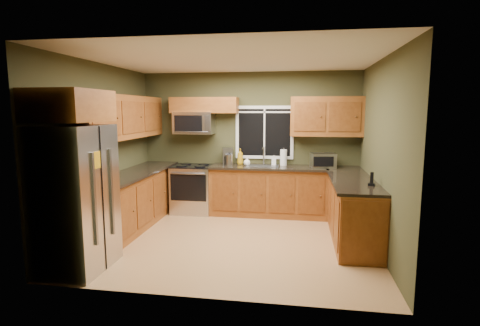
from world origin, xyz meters
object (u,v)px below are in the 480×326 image
(refrigerator, at_px, (76,198))
(microwave, at_px, (194,123))
(cordless_phone, at_px, (372,182))
(toaster_oven, at_px, (323,160))
(soap_bottle_c, at_px, (247,161))
(soap_bottle_a, at_px, (240,156))
(soap_bottle_b, at_px, (274,160))
(range, at_px, (193,188))
(coffee_maker, at_px, (228,157))
(paper_towel_roll, at_px, (283,157))
(kettle, at_px, (229,159))

(refrigerator, xyz_separation_m, microwave, (0.69, 2.91, 0.83))
(refrigerator, xyz_separation_m, cordless_phone, (3.71, 1.19, 0.10))
(microwave, height_order, toaster_oven, microwave)
(toaster_oven, bearing_deg, soap_bottle_c, 178.14)
(refrigerator, xyz_separation_m, soap_bottle_a, (1.59, 2.94, 0.19))
(toaster_oven, relative_size, soap_bottle_b, 2.62)
(toaster_oven, relative_size, soap_bottle_c, 2.97)
(range, xyz_separation_m, coffee_maker, (0.66, 0.13, 0.62))
(microwave, bearing_deg, toaster_oven, -3.53)
(microwave, xyz_separation_m, cordless_phone, (3.02, -1.72, -0.73))
(soap_bottle_a, bearing_deg, soap_bottle_b, 1.41)
(coffee_maker, distance_m, paper_towel_roll, 1.07)
(toaster_oven, height_order, soap_bottle_b, toaster_oven)
(range, bearing_deg, soap_bottle_b, 6.84)
(toaster_oven, relative_size, soap_bottle_a, 1.54)
(range, relative_size, microwave, 1.23)
(cordless_phone, bearing_deg, range, 152.40)
(soap_bottle_a, bearing_deg, kettle, -135.90)
(kettle, xyz_separation_m, soap_bottle_c, (0.34, 0.04, -0.04))
(refrigerator, xyz_separation_m, coffee_maker, (1.35, 2.90, 0.19))
(paper_towel_roll, xyz_separation_m, soap_bottle_b, (-0.18, 0.02, -0.06))
(refrigerator, distance_m, soap_bottle_a, 3.35)
(coffee_maker, distance_m, kettle, 0.15)
(toaster_oven, bearing_deg, paper_towel_roll, 166.03)
(soap_bottle_b, bearing_deg, soap_bottle_a, -178.59)
(coffee_maker, height_order, paper_towel_roll, paper_towel_roll)
(range, relative_size, coffee_maker, 2.95)
(refrigerator, relative_size, kettle, 7.18)
(refrigerator, distance_m, toaster_oven, 4.18)
(paper_towel_roll, relative_size, soap_bottle_c, 2.08)
(refrigerator, xyz_separation_m, toaster_oven, (3.14, 2.75, 0.17))
(range, xyz_separation_m, toaster_oven, (2.45, -0.02, 0.60))
(range, relative_size, kettle, 3.74)
(paper_towel_roll, distance_m, soap_bottle_c, 0.70)
(paper_towel_roll, bearing_deg, soap_bottle_a, 179.62)
(refrigerator, bearing_deg, range, 76.03)
(soap_bottle_c, bearing_deg, toaster_oven, -1.86)
(coffee_maker, height_order, soap_bottle_c, coffee_maker)
(toaster_oven, distance_m, soap_bottle_b, 0.93)
(paper_towel_roll, xyz_separation_m, soap_bottle_a, (-0.83, 0.01, 0.00))
(toaster_oven, height_order, cordless_phone, toaster_oven)
(soap_bottle_c, bearing_deg, soap_bottle_b, 17.34)
(range, xyz_separation_m, kettle, (0.71, -0.01, 0.59))
(coffee_maker, bearing_deg, paper_towel_roll, 2.08)
(microwave, relative_size, soap_bottle_a, 2.47)
(soap_bottle_b, relative_size, cordless_phone, 0.95)
(coffee_maker, height_order, cordless_phone, coffee_maker)
(toaster_oven, bearing_deg, kettle, 179.82)
(coffee_maker, distance_m, soap_bottle_b, 0.89)
(coffee_maker, relative_size, soap_bottle_b, 1.76)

